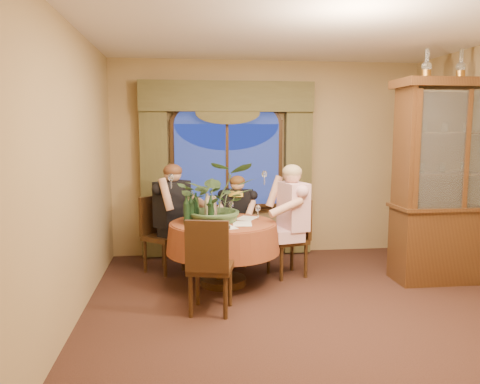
{
  "coord_description": "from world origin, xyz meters",
  "views": [
    {
      "loc": [
        -1.22,
        -4.26,
        1.81
      ],
      "look_at": [
        -0.57,
        1.08,
        1.1
      ],
      "focal_mm": 35.0,
      "sensor_mm": 36.0,
      "label": 1
    }
  ],
  "objects": [
    {
      "name": "floor",
      "position": [
        0.0,
        0.0,
        0.0
      ],
      "size": [
        5.0,
        5.0,
        0.0
      ],
      "primitive_type": "plane",
      "color": "black",
      "rests_on": "ground"
    },
    {
      "name": "wall_back",
      "position": [
        0.0,
        2.5,
        1.4
      ],
      "size": [
        4.5,
        0.0,
        4.5
      ],
      "primitive_type": "plane",
      "rotation": [
        1.57,
        0.0,
        0.0
      ],
      "color": "#937C50",
      "rests_on": "ground"
    },
    {
      "name": "ceiling",
      "position": [
        0.0,
        0.0,
        2.8
      ],
      "size": [
        5.0,
        5.0,
        0.0
      ],
      "primitive_type": "plane",
      "rotation": [
        3.14,
        0.0,
        0.0
      ],
      "color": "white",
      "rests_on": "wall_back"
    },
    {
      "name": "window",
      "position": [
        -0.6,
        2.43,
        1.3
      ],
      "size": [
        1.62,
        0.1,
        1.32
      ],
      "primitive_type": null,
      "color": "navy",
      "rests_on": "wall_back"
    },
    {
      "name": "arched_transom",
      "position": [
        -0.6,
        2.43,
        2.08
      ],
      "size": [
        1.6,
        0.06,
        0.44
      ],
      "primitive_type": null,
      "color": "navy",
      "rests_on": "wall_back"
    },
    {
      "name": "drapery_left",
      "position": [
        -1.63,
        2.38,
        1.18
      ],
      "size": [
        0.38,
        0.14,
        2.32
      ],
      "primitive_type": "cube",
      "color": "#434123",
      "rests_on": "floor"
    },
    {
      "name": "drapery_right",
      "position": [
        0.43,
        2.38,
        1.18
      ],
      "size": [
        0.38,
        0.14,
        2.32
      ],
      "primitive_type": "cube",
      "color": "#434123",
      "rests_on": "floor"
    },
    {
      "name": "swag_valance",
      "position": [
        -0.6,
        2.35,
        2.28
      ],
      "size": [
        2.45,
        0.16,
        0.42
      ],
      "primitive_type": null,
      "color": "#434123",
      "rests_on": "wall_back"
    },
    {
      "name": "dining_table",
      "position": [
        -0.77,
        1.08,
        0.38
      ],
      "size": [
        1.56,
        1.56,
        0.75
      ],
      "primitive_type": "cylinder",
      "rotation": [
        0.0,
        0.0,
        0.19
      ],
      "color": "maroon",
      "rests_on": "floor"
    },
    {
      "name": "china_cabinet",
      "position": [
        1.97,
        0.92,
        1.2
      ],
      "size": [
        1.48,
        0.58,
        2.4
      ],
      "primitive_type": "cube",
      "color": "#382010",
      "rests_on": "floor"
    },
    {
      "name": "oil_lamp_left",
      "position": [
        1.55,
        0.92,
        2.57
      ],
      "size": [
        0.11,
        0.11,
        0.34
      ],
      "primitive_type": null,
      "color": "#A5722D",
      "rests_on": "china_cabinet"
    },
    {
      "name": "oil_lamp_center",
      "position": [
        1.97,
        0.92,
        2.57
      ],
      "size": [
        0.11,
        0.11,
        0.34
      ],
      "primitive_type": null,
      "color": "#A5722D",
      "rests_on": "china_cabinet"
    },
    {
      "name": "chair_right",
      "position": [
        0.05,
        1.33,
        0.48
      ],
      "size": [
        0.52,
        0.52,
        0.96
      ],
      "primitive_type": "cube",
      "rotation": [
        0.0,
        0.0,
        -4.42
      ],
      "color": "black",
      "rests_on": "floor"
    },
    {
      "name": "chair_back_right",
      "position": [
        -0.55,
        1.94,
        0.48
      ],
      "size": [
        0.51,
        0.51,
        0.96
      ],
      "primitive_type": "cube",
      "rotation": [
        0.0,
        0.0,
        -3.4
      ],
      "color": "black",
      "rests_on": "floor"
    },
    {
      "name": "chair_back",
      "position": [
        -1.49,
        1.68,
        0.48
      ],
      "size": [
        0.59,
        0.59,
        0.96
      ],
      "primitive_type": "cube",
      "rotation": [
        0.0,
        0.0,
        -2.27
      ],
      "color": "black",
      "rests_on": "floor"
    },
    {
      "name": "chair_front_left",
      "position": [
        -0.97,
        0.26,
        0.48
      ],
      "size": [
        0.5,
        0.5,
        0.96
      ],
      "primitive_type": "cube",
      "rotation": [
        0.0,
        0.0,
        -0.23
      ],
      "color": "black",
      "rests_on": "floor"
    },
    {
      "name": "person_pink",
      "position": [
        0.11,
        1.28,
        0.7
      ],
      "size": [
        0.56,
        0.59,
        1.41
      ],
      "primitive_type": null,
      "rotation": [
        0.0,
        0.0,
        -4.49
      ],
      "color": "beige",
      "rests_on": "floor"
    },
    {
      "name": "person_back",
      "position": [
        -1.37,
        1.67,
        0.7
      ],
      "size": [
        0.68,
        0.68,
        1.4
      ],
      "primitive_type": null,
      "rotation": [
        0.0,
        0.0,
        -2.35
      ],
      "color": "black",
      "rests_on": "floor"
    },
    {
      "name": "person_scarf",
      "position": [
        -0.51,
        1.88,
        0.61
      ],
      "size": [
        0.54,
        0.52,
        1.22
      ],
      "primitive_type": null,
      "rotation": [
        0.0,
        0.0,
        -3.46
      ],
      "color": "black",
      "rests_on": "floor"
    },
    {
      "name": "stoneware_vase",
      "position": [
        -0.9,
        1.18,
        0.89
      ],
      "size": [
        0.15,
        0.15,
        0.29
      ],
      "primitive_type": null,
      "color": "gray",
      "rests_on": "dining_table"
    },
    {
      "name": "centerpiece_plant",
      "position": [
        -0.84,
        1.17,
        1.35
      ],
      "size": [
        0.92,
        1.02,
        0.8
      ],
      "primitive_type": "imported",
      "color": "#3D5D34",
      "rests_on": "dining_table"
    },
    {
      "name": "olive_bowl",
      "position": [
        -0.71,
        1.05,
        0.78
      ],
      "size": [
        0.17,
        0.17,
        0.05
      ],
      "primitive_type": "imported",
      "color": "#4B512A",
      "rests_on": "dining_table"
    },
    {
      "name": "cheese_platter",
      "position": [
        -0.92,
        0.72,
        0.76
      ],
      "size": [
        0.39,
        0.39,
        0.02
      ],
      "primitive_type": "cylinder",
      "color": "black",
      "rests_on": "dining_table"
    },
    {
      "name": "wine_bottle_0",
      "position": [
        -1.08,
        1.23,
        0.92
      ],
      "size": [
        0.07,
        0.07,
        0.33
      ],
      "primitive_type": "cylinder",
      "color": "black",
      "rests_on": "dining_table"
    },
    {
      "name": "wine_bottle_1",
      "position": [
        -0.95,
        1.15,
        0.92
      ],
      "size": [
        0.07,
        0.07,
        0.33
      ],
      "primitive_type": "cylinder",
      "color": "tan",
      "rests_on": "dining_table"
    },
    {
      "name": "wine_bottle_2",
      "position": [
        -0.92,
        0.99,
        0.92
      ],
      "size": [
        0.07,
        0.07,
        0.33
      ],
      "primitive_type": "cylinder",
      "color": "black",
      "rests_on": "dining_table"
    },
    {
      "name": "wine_bottle_3",
      "position": [
        -1.19,
        1.0,
        0.92
      ],
      "size": [
        0.07,
        0.07,
        0.33
      ],
      "primitive_type": "cylinder",
      "color": "black",
      "rests_on": "dining_table"
    },
    {
      "name": "wine_bottle_4",
      "position": [
        -1.18,
        1.22,
        0.92
      ],
      "size": [
        0.07,
        0.07,
        0.33
      ],
      "primitive_type": "cylinder",
      "color": "tan",
      "rests_on": "dining_table"
    },
    {
      "name": "wine_bottle_5",
      "position": [
        -1.14,
        1.05,
        0.92
      ],
      "size": [
        0.07,
        0.07,
        0.33
      ],
      "primitive_type": "cylinder",
      "color": "black",
      "rests_on": "dining_table"
    },
    {
      "name": "tasting_paper_0",
      "position": [
        -0.57,
        0.93,
        0.75
      ],
      "size": [
        0.24,
        0.32,
        0.0
      ],
      "primitive_type": "cube",
      "rotation": [
        0.0,
        0.0,
        -0.09
      ],
      "color": "white",
      "rests_on": "dining_table"
    },
    {
      "name": "tasting_paper_1",
      "position": [
        -0.47,
        1.26,
        0.75
      ],
      "size": [
        0.33,
        0.36,
        0.0
      ],
      "primitive_type": "cube",
      "rotation": [
        0.0,
        0.0,
        -0.53
      ],
      "color": "white",
      "rests_on": "dining_table"
    },
    {
      "name": "tasting_paper_2",
      "position": [
        -0.79,
        0.78,
        0.75
      ],
      "size": [
        0.3,
        0.35,
        0.0
      ],
      "primitive_type": "cube",
      "rotation": [
        0.0,
        0.0,
        0.35
      ],
      "color": "white",
      "rests_on": "dining_table"
    },
    {
      "name": "wine_glass_person_pink",
      "position": [
        -0.35,
        1.18,
        0.84
      ],
      "size": [
        0.07,
        0.07,
        0.18
      ],
      "primitive_type": null,
      "color": "silver",
      "rests_on": "dining_table"
    },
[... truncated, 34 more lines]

